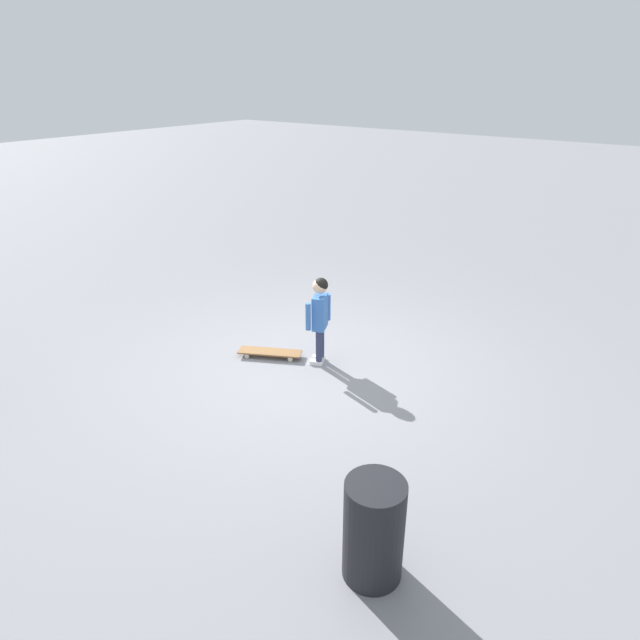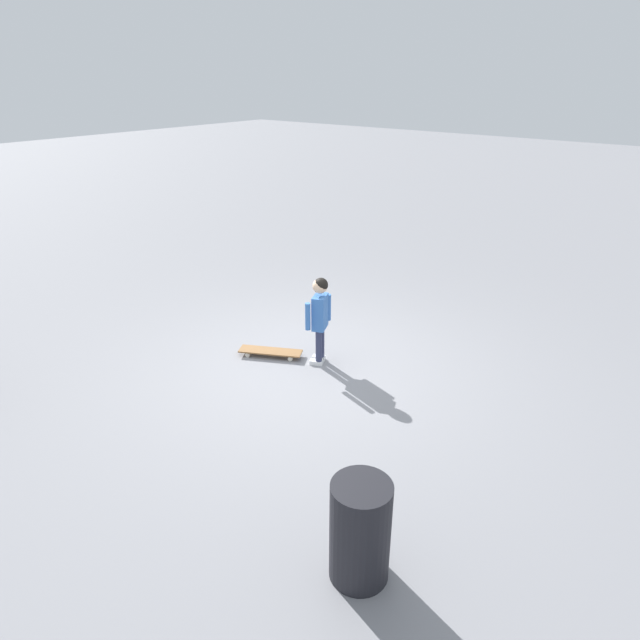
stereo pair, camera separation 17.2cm
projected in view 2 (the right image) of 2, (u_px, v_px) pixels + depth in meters
name	position (u px, v px, depth m)	size (l,w,h in m)	color
ground_plane	(313.00, 370.00, 6.28)	(50.00, 50.00, 0.00)	gray
child_person	(320.00, 311.00, 6.17)	(0.41, 0.25, 1.06)	#2D3351
skateboard	(270.00, 351.00, 6.56)	(0.52, 0.76, 0.07)	olive
trash_bin	(360.00, 531.00, 3.58)	(0.41, 0.41, 0.77)	black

